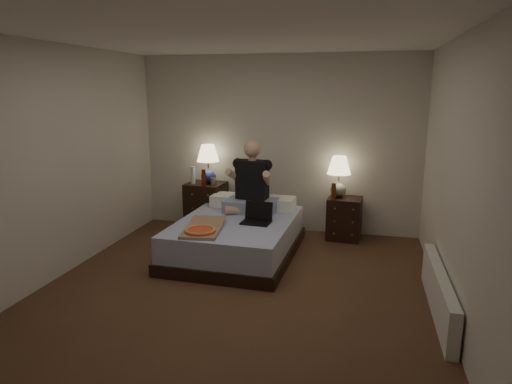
% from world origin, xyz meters
% --- Properties ---
extents(floor, '(4.00, 4.50, 0.00)m').
position_xyz_m(floor, '(0.00, 0.00, 0.00)').
color(floor, brown).
rests_on(floor, ground).
extents(ceiling, '(4.00, 4.50, 0.00)m').
position_xyz_m(ceiling, '(0.00, 0.00, 2.50)').
color(ceiling, white).
rests_on(ceiling, ground).
extents(wall_back, '(4.00, 0.00, 2.50)m').
position_xyz_m(wall_back, '(0.00, 2.25, 1.25)').
color(wall_back, beige).
rests_on(wall_back, ground).
extents(wall_front, '(4.00, 0.00, 2.50)m').
position_xyz_m(wall_front, '(0.00, -2.25, 1.25)').
color(wall_front, beige).
rests_on(wall_front, ground).
extents(wall_left, '(0.00, 4.50, 2.50)m').
position_xyz_m(wall_left, '(-2.00, 0.00, 1.25)').
color(wall_left, beige).
rests_on(wall_left, ground).
extents(wall_right, '(0.00, 4.50, 2.50)m').
position_xyz_m(wall_right, '(2.00, 0.00, 1.25)').
color(wall_right, beige).
rests_on(wall_right, ground).
extents(bed, '(1.41, 1.85, 0.45)m').
position_xyz_m(bed, '(-0.29, 1.04, 0.22)').
color(bed, '#5A6BB4').
rests_on(bed, floor).
extents(nightstand_left, '(0.56, 0.52, 0.68)m').
position_xyz_m(nightstand_left, '(-1.02, 2.03, 0.34)').
color(nightstand_left, black).
rests_on(nightstand_left, floor).
extents(nightstand_right, '(0.47, 0.43, 0.58)m').
position_xyz_m(nightstand_right, '(0.98, 1.99, 0.29)').
color(nightstand_right, black).
rests_on(nightstand_right, floor).
extents(lamp_left, '(0.37, 0.37, 0.56)m').
position_xyz_m(lamp_left, '(-0.98, 2.04, 0.96)').
color(lamp_left, navy).
rests_on(lamp_left, nightstand_left).
extents(lamp_right, '(0.35, 0.35, 0.56)m').
position_xyz_m(lamp_right, '(0.88, 2.04, 0.86)').
color(lamp_right, gray).
rests_on(lamp_right, nightstand_right).
extents(water_bottle, '(0.07, 0.07, 0.25)m').
position_xyz_m(water_bottle, '(-1.18, 1.94, 0.81)').
color(water_bottle, white).
rests_on(water_bottle, nightstand_left).
extents(soda_can, '(0.07, 0.07, 0.10)m').
position_xyz_m(soda_can, '(-0.88, 1.94, 0.73)').
color(soda_can, beige).
rests_on(soda_can, nightstand_left).
extents(beer_bottle_left, '(0.06, 0.06, 0.23)m').
position_xyz_m(beer_bottle_left, '(-0.99, 1.87, 0.80)').
color(beer_bottle_left, '#54200C').
rests_on(beer_bottle_left, nightstand_left).
extents(beer_bottle_right, '(0.06, 0.06, 0.23)m').
position_xyz_m(beer_bottle_right, '(0.83, 1.85, 0.69)').
color(beer_bottle_right, '#552A0C').
rests_on(beer_bottle_right, nightstand_right).
extents(person, '(0.71, 0.58, 0.93)m').
position_xyz_m(person, '(-0.20, 1.48, 0.91)').
color(person, black).
rests_on(person, bed).
extents(laptop, '(0.36, 0.30, 0.24)m').
position_xyz_m(laptop, '(-0.02, 0.97, 0.57)').
color(laptop, black).
rests_on(laptop, bed).
extents(pizza_box, '(0.50, 0.81, 0.08)m').
position_xyz_m(pizza_box, '(-0.51, 0.40, 0.49)').
color(pizza_box, tan).
rests_on(pizza_box, bed).
extents(radiator, '(0.10, 1.60, 0.40)m').
position_xyz_m(radiator, '(1.93, 0.01, 0.20)').
color(radiator, silver).
rests_on(radiator, floor).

